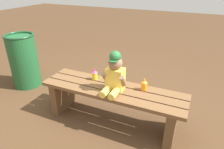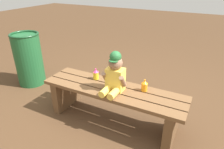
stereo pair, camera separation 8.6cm
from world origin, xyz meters
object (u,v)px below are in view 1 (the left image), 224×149
(child_figure, at_px, (114,74))
(sippy_cup_right, at_px, (144,85))
(sippy_cup_left, at_px, (95,75))
(park_bench, at_px, (112,99))
(trash_bin, at_px, (24,61))

(child_figure, bearing_deg, sippy_cup_right, 25.66)
(child_figure, distance_m, sippy_cup_left, 0.34)
(park_bench, xyz_separation_m, sippy_cup_right, (0.30, 0.10, 0.18))
(child_figure, height_order, trash_bin, child_figure)
(park_bench, xyz_separation_m, sippy_cup_left, (-0.26, 0.10, 0.18))
(sippy_cup_left, relative_size, trash_bin, 0.17)
(park_bench, distance_m, child_figure, 0.31)
(park_bench, distance_m, sippy_cup_left, 0.33)
(trash_bin, bearing_deg, sippy_cup_left, -6.38)
(child_figure, xyz_separation_m, trash_bin, (-1.48, 0.26, -0.20))
(sippy_cup_left, relative_size, sippy_cup_right, 1.00)
(sippy_cup_left, distance_m, trash_bin, 1.20)
(child_figure, height_order, sippy_cup_right, child_figure)
(park_bench, relative_size, sippy_cup_right, 11.96)
(child_figure, relative_size, sippy_cup_left, 3.26)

